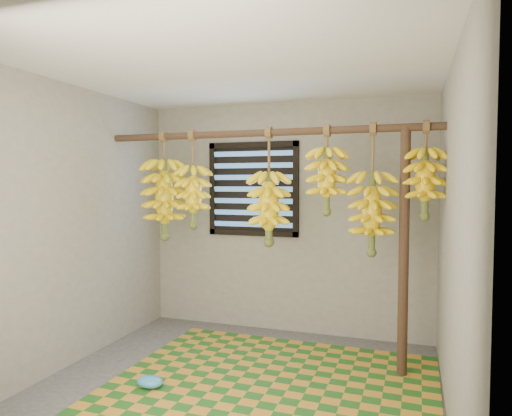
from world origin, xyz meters
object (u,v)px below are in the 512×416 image
at_px(woven_mat, 274,383).
at_px(banana_bunch_b, 164,199).
at_px(support_post, 404,253).
at_px(banana_bunch_a, 193,196).
at_px(plastic_bag, 150,382).
at_px(banana_bunch_d, 327,181).
at_px(banana_bunch_c, 269,208).
at_px(banana_bunch_f, 425,183).
at_px(banana_bunch_e, 372,213).

distance_m(woven_mat, banana_bunch_b, 1.92).
bearing_deg(support_post, banana_bunch_a, 180.00).
bearing_deg(plastic_bag, banana_bunch_a, 94.05).
relative_size(woven_mat, banana_bunch_b, 2.41).
bearing_deg(woven_mat, banana_bunch_b, 158.80).
bearing_deg(banana_bunch_d, banana_bunch_c, 180.00).
bearing_deg(plastic_bag, banana_bunch_b, 112.77).
bearing_deg(banana_bunch_a, plastic_bag, -85.95).
bearing_deg(banana_bunch_f, banana_bunch_e, 180.00).
bearing_deg(banana_bunch_e, plastic_bag, -150.84).
height_order(banana_bunch_c, banana_bunch_e, same).
distance_m(plastic_bag, banana_bunch_b, 1.65).
bearing_deg(plastic_bag, support_post, 25.65).
xyz_separation_m(banana_bunch_a, banana_bunch_c, (0.74, 0.00, -0.10)).
height_order(support_post, woven_mat, support_post).
bearing_deg(support_post, plastic_bag, -154.35).
distance_m(banana_bunch_b, banana_bunch_c, 1.04).
relative_size(banana_bunch_c, banana_bunch_f, 1.33).
relative_size(support_post, banana_bunch_c, 1.95).
xyz_separation_m(support_post, banana_bunch_e, (-0.25, 0.00, 0.32)).
relative_size(banana_bunch_b, banana_bunch_e, 0.94).
bearing_deg(banana_bunch_a, banana_bunch_e, 0.00).
distance_m(support_post, woven_mat, 1.45).
height_order(banana_bunch_a, banana_bunch_d, same).
height_order(woven_mat, banana_bunch_f, banana_bunch_f).
height_order(banana_bunch_c, banana_bunch_d, same).
height_order(woven_mat, banana_bunch_c, banana_bunch_c).
xyz_separation_m(banana_bunch_c, banana_bunch_e, (0.88, 0.00, -0.03)).
bearing_deg(banana_bunch_b, plastic_bag, -67.23).
relative_size(banana_bunch_d, banana_bunch_e, 0.70).
bearing_deg(support_post, banana_bunch_d, -180.00).
height_order(banana_bunch_c, banana_bunch_f, same).
bearing_deg(banana_bunch_e, banana_bunch_d, -180.00).
height_order(support_post, banana_bunch_b, banana_bunch_b).
relative_size(plastic_bag, banana_bunch_c, 0.20).
relative_size(woven_mat, banana_bunch_e, 2.27).
bearing_deg(woven_mat, plastic_bag, -155.61).
distance_m(support_post, banana_bunch_b, 2.21).
xyz_separation_m(plastic_bag, banana_bunch_e, (1.56, 0.87, 1.26)).
bearing_deg(support_post, banana_bunch_b, 180.00).
bearing_deg(banana_bunch_a, woven_mat, -27.24).
distance_m(woven_mat, banana_bunch_c, 1.43).
bearing_deg(banana_bunch_b, banana_bunch_c, 0.00).
xyz_separation_m(woven_mat, banana_bunch_b, (-1.23, 0.48, 1.40)).
relative_size(banana_bunch_e, banana_bunch_f, 1.40).
distance_m(banana_bunch_b, banana_bunch_d, 1.56).
bearing_deg(banana_bunch_a, support_post, 0.00).
bearing_deg(plastic_bag, banana_bunch_c, 52.12).
xyz_separation_m(banana_bunch_a, banana_bunch_d, (1.24, -0.00, 0.14)).
xyz_separation_m(banana_bunch_c, banana_bunch_f, (1.28, 0.00, 0.22)).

